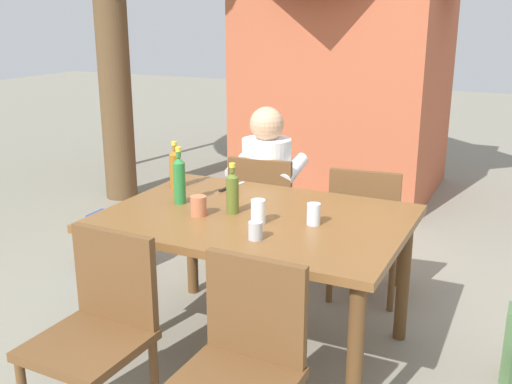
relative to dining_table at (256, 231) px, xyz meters
name	(u,v)px	position (x,y,z in m)	size (l,w,h in m)	color
ground_plane	(256,349)	(0.00, 0.00, -0.68)	(24.00, 24.00, 0.00)	gray
dining_table	(256,231)	(0.00, 0.00, 0.00)	(1.51, 1.07, 0.77)	brown
chair_far_left	(266,211)	(-0.33, 0.84, -0.19)	(0.48, 0.48, 0.87)	brown
chair_far_right	(366,226)	(0.35, 0.84, -0.19)	(0.49, 0.49, 0.87)	brown
chair_near_left	(99,324)	(-0.34, -0.84, -0.19)	(0.45, 0.45, 0.87)	brown
chair_near_right	(242,362)	(0.34, -0.84, -0.19)	(0.45, 0.45, 0.87)	brown
person_in_white_shirt	(271,183)	(-0.34, 0.94, -0.02)	(0.47, 0.61, 1.18)	white
bottle_green	(180,179)	(-0.45, 0.00, 0.22)	(0.06, 0.06, 0.31)	#287A38
bottle_olive	(233,192)	(-0.12, -0.02, 0.20)	(0.06, 0.06, 0.26)	#566623
bottle_amber	(175,168)	(-0.64, 0.24, 0.21)	(0.06, 0.06, 0.27)	#996019
cup_terracotta	(198,206)	(-0.26, -0.14, 0.14)	(0.08, 0.08, 0.10)	#BC6B47
cup_white	(258,212)	(0.07, -0.11, 0.15)	(0.07, 0.07, 0.12)	white
cup_steel	(255,231)	(0.15, -0.31, 0.13)	(0.07, 0.07, 0.08)	#B2B7BC
cup_glass	(314,214)	(0.31, -0.01, 0.14)	(0.07, 0.07, 0.11)	silver
table_knife	(230,187)	(-0.34, 0.37, 0.09)	(0.05, 0.24, 0.01)	silver
backpack_by_near_side	(114,244)	(-1.35, 0.52, -0.49)	(0.34, 0.24, 0.41)	#2D4784
brick_kiosk	(348,59)	(-0.55, 3.21, 0.63)	(2.06, 1.94, 2.50)	#B25638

